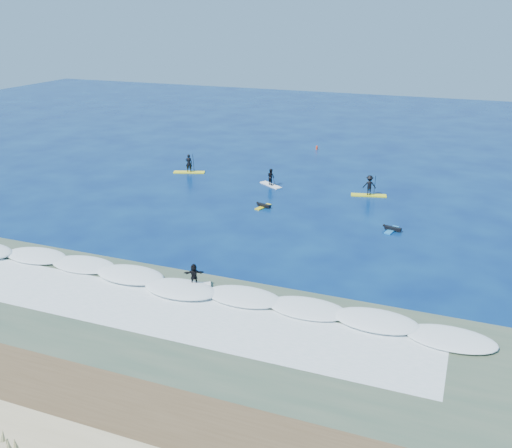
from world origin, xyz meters
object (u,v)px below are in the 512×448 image
at_px(sup_paddler_right, 369,187).
at_px(sup_paddler_left, 189,166).
at_px(sup_paddler_center, 271,178).
at_px(wave_surfer, 194,276).
at_px(marker_buoy, 317,147).
at_px(prone_paddler_far, 392,229).
at_px(prone_paddler_near, 263,206).

bearing_deg(sup_paddler_right, sup_paddler_left, 163.49).
bearing_deg(sup_paddler_center, wave_surfer, -48.15).
height_order(sup_paddler_center, marker_buoy, sup_paddler_center).
relative_size(sup_paddler_left, prone_paddler_far, 1.70).
xyz_separation_m(wave_surfer, marker_buoy, (-2.92, 38.97, -0.58)).
height_order(prone_paddler_far, marker_buoy, marker_buoy).
relative_size(sup_paddler_left, sup_paddler_right, 1.01).
relative_size(sup_paddler_center, marker_buoy, 4.59).
height_order(sup_paddler_center, prone_paddler_far, sup_paddler_center).
bearing_deg(wave_surfer, prone_paddler_near, 68.29).
bearing_deg(sup_paddler_right, sup_paddler_center, 168.06).
xyz_separation_m(sup_paddler_center, sup_paddler_right, (9.68, 0.27, 0.16)).
distance_m(sup_paddler_right, marker_buoy, 18.85).
xyz_separation_m(sup_paddler_right, prone_paddler_far, (3.42, -8.27, -0.76)).
height_order(sup_paddler_right, wave_surfer, sup_paddler_right).
distance_m(prone_paddler_far, marker_buoy, 27.74).
bearing_deg(prone_paddler_near, wave_surfer, -159.07).
xyz_separation_m(prone_paddler_far, marker_buoy, (-13.00, 24.50, 0.12)).
bearing_deg(marker_buoy, sup_paddler_right, -59.44).
relative_size(sup_paddler_center, prone_paddler_near, 1.41).
distance_m(sup_paddler_right, prone_paddler_near, 10.51).
bearing_deg(sup_paddler_right, prone_paddler_near, -153.69).
distance_m(sup_paddler_center, prone_paddler_near, 6.68).
height_order(sup_paddler_left, prone_paddler_far, sup_paddler_left).
bearing_deg(marker_buoy, prone_paddler_near, -86.18).
xyz_separation_m(sup_paddler_right, wave_surfer, (-6.66, -22.74, -0.06)).
distance_m(sup_paddler_left, sup_paddler_right, 19.47).
xyz_separation_m(prone_paddler_near, marker_buoy, (-1.53, 22.94, 0.13)).
height_order(sup_paddler_center, sup_paddler_right, sup_paddler_right).
relative_size(sup_paddler_left, sup_paddler_center, 1.25).
relative_size(sup_paddler_center, prone_paddler_far, 1.36).
xyz_separation_m(sup_paddler_center, prone_paddler_far, (13.10, -8.01, -0.60)).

